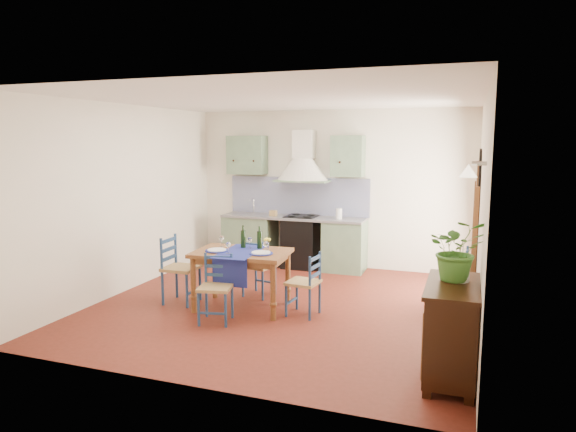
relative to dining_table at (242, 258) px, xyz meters
The scene contains 13 objects.
floor 0.90m from the dining_table, 31.28° to the left, with size 5.00×5.00×0.00m, color #4E1A10.
back_wall 2.61m from the dining_table, 89.71° to the left, with size 5.00×0.96×2.80m.
right_wall 3.10m from the dining_table, 10.84° to the left, with size 0.26×5.00×2.80m.
left_wall 2.16m from the dining_table, behind, with size 0.04×5.00×2.80m, color silver.
ceiling 2.18m from the dining_table, 31.28° to the left, with size 5.00×5.00×0.01m, color silver.
dining_table is the anchor object (origin of this frame).
chair_near 0.63m from the dining_table, 99.40° to the right, with size 0.47×0.47×0.85m.
chair_far 0.64m from the dining_table, 91.33° to the left, with size 0.46×0.46×0.85m.
chair_left 0.97m from the dining_table, behind, with size 0.45×0.45×0.94m.
chair_right 0.93m from the dining_table, ahead, with size 0.43×0.43×0.83m.
chair_spare 2.88m from the dining_table, 18.78° to the left, with size 0.40×0.40×0.85m.
sideboard 3.02m from the dining_table, 24.45° to the right, with size 0.50×1.05×0.94m.
potted_plant 3.02m from the dining_table, 21.86° to the right, with size 0.54×0.47×0.60m, color #3A7428.
Camera 1 is at (2.36, -6.42, 2.25)m, focal length 32.00 mm.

